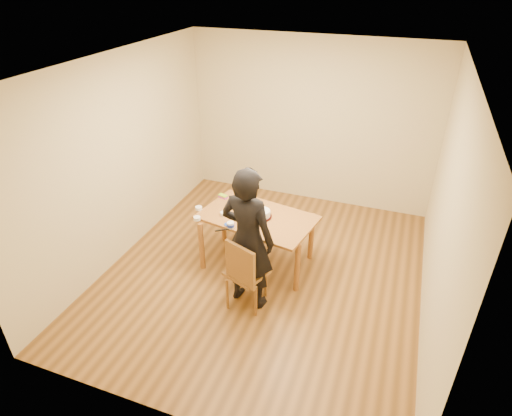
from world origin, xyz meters
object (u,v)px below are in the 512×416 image
(cake, at_px, (262,213))
(person, at_px, (248,239))
(cake_plate, at_px, (262,216))
(dining_table, at_px, (257,217))
(dining_chair, at_px, (247,273))

(cake, bearing_deg, person, -83.02)
(cake_plate, xyz_separation_m, person, (0.09, -0.73, 0.13))
(cake, bearing_deg, dining_table, -178.77)
(dining_table, distance_m, dining_chair, 0.84)
(dining_chair, xyz_separation_m, cake_plate, (-0.09, 0.78, 0.31))
(dining_table, bearing_deg, cake, 11.89)
(dining_table, xyz_separation_m, cake, (0.06, 0.00, 0.07))
(dining_table, height_order, cake_plate, cake_plate)
(cake_plate, bearing_deg, dining_chair, -83.42)
(dining_chair, distance_m, cake, 0.86)
(dining_chair, distance_m, cake_plate, 0.84)
(dining_chair, height_order, cake, cake)
(cake, relative_size, person, 0.12)
(cake_plate, distance_m, cake, 0.05)
(dining_table, height_order, cake, cake)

